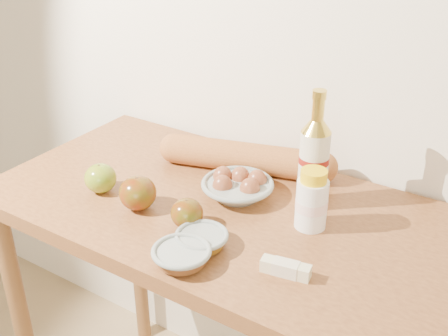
{
  "coord_description": "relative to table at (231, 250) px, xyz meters",
  "views": [
    {
      "loc": [
        0.6,
        0.22,
        1.6
      ],
      "look_at": [
        0.0,
        1.15,
        1.02
      ],
      "focal_mm": 45.0,
      "sensor_mm": 36.0,
      "label": 1
    }
  ],
  "objects": [
    {
      "name": "sugar_bowl",
      "position": [
        0.03,
        -0.23,
        0.14
      ],
      "size": [
        0.12,
        0.12,
        0.04
      ],
      "rotation": [
        0.0,
        0.0,
        -0.0
      ],
      "color": "gray",
      "rests_on": "table"
    },
    {
      "name": "syrup_bowl",
      "position": [
        0.03,
        -0.16,
        0.14
      ],
      "size": [
        0.14,
        0.14,
        0.03
      ],
      "rotation": [
        0.0,
        0.0,
        -0.28
      ],
      "color": "gray",
      "rests_on": "table"
    },
    {
      "name": "apple_redgreen_front",
      "position": [
        -0.18,
        -0.12,
        0.16
      ],
      "size": [
        0.12,
        0.12,
        0.08
      ],
      "rotation": [
        0.0,
        0.0,
        -0.43
      ],
      "color": "maroon",
      "rests_on": "table"
    },
    {
      "name": "cream_bottle",
      "position": [
        0.19,
        0.03,
        0.19
      ],
      "size": [
        0.08,
        0.08,
        0.14
      ],
      "rotation": [
        0.0,
        0.0,
        0.2
      ],
      "color": "white",
      "rests_on": "table"
    },
    {
      "name": "back_wall",
      "position": [
        0.0,
        0.33,
        0.52
      ],
      "size": [
        3.5,
        0.02,
        2.6
      ],
      "primitive_type": "cube",
      "color": "white",
      "rests_on": "ground"
    },
    {
      "name": "apple_redgreen_right",
      "position": [
        -0.04,
        -0.12,
        0.16
      ],
      "size": [
        0.08,
        0.08,
        0.07
      ],
      "rotation": [
        0.0,
        0.0,
        0.06
      ],
      "color": "maroon",
      "rests_on": "table"
    },
    {
      "name": "baguette",
      "position": [
        -0.07,
        0.18,
        0.16
      ],
      "size": [
        0.48,
        0.21,
        0.08
      ],
      "rotation": [
        0.0,
        0.0,
        0.29
      ],
      "color": "#C3783B",
      "rests_on": "table"
    },
    {
      "name": "butter_stick",
      "position": [
        0.22,
        -0.15,
        0.14
      ],
      "size": [
        0.1,
        0.04,
        0.03
      ],
      "rotation": [
        0.0,
        0.0,
        0.17
      ],
      "color": "beige",
      "rests_on": "table"
    },
    {
      "name": "apple_yellowgreen",
      "position": [
        -0.31,
        -0.11,
        0.16
      ],
      "size": [
        0.09,
        0.09,
        0.07
      ],
      "rotation": [
        0.0,
        0.0,
        -0.15
      ],
      "color": "#9C911F",
      "rests_on": "table"
    },
    {
      "name": "table",
      "position": [
        0.0,
        0.0,
        0.0
      ],
      "size": [
        1.2,
        0.6,
        0.9
      ],
      "color": "#985E31",
      "rests_on": "ground"
    },
    {
      "name": "egg_bowl",
      "position": [
        -0.02,
        0.06,
        0.15
      ],
      "size": [
        0.23,
        0.23,
        0.06
      ],
      "rotation": [
        0.0,
        0.0,
        0.35
      ],
      "color": "gray",
      "rests_on": "table"
    },
    {
      "name": "bourbon_bottle",
      "position": [
        0.15,
        0.12,
        0.24
      ],
      "size": [
        0.09,
        0.09,
        0.29
      ],
      "rotation": [
        0.0,
        0.0,
        0.27
      ],
      "color": "beige",
      "rests_on": "table"
    }
  ]
}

